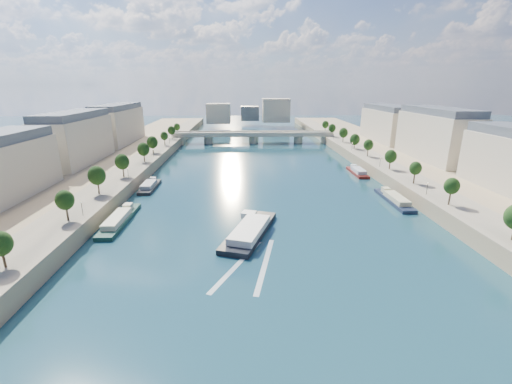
{
  "coord_description": "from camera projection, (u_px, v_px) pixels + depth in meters",
  "views": [
    {
      "loc": [
        -8.21,
        -20.24,
        39.82
      ],
      "look_at": [
        -3.69,
        90.36,
        5.0
      ],
      "focal_mm": 24.0,
      "sensor_mm": 36.0,
      "label": 1
    }
  ],
  "objects": [
    {
      "name": "wake",
      "position": [
        251.0,
        264.0,
        79.28
      ],
      "size": [
        15.8,
        25.7,
        0.04
      ],
      "color": "silver",
      "rests_on": "ground"
    },
    {
      "name": "tour_barge",
      "position": [
        250.0,
        231.0,
        94.75
      ],
      "size": [
        17.04,
        29.94,
        3.91
      ],
      "rotation": [
        0.0,
        0.0,
        -0.33
      ],
      "color": "black",
      "rests_on": "ground"
    },
    {
      "name": "buildings_right",
      "position": [
        475.0,
        146.0,
        136.68
      ],
      "size": [
        16.0,
        226.0,
        23.2
      ],
      "color": "#C1AE94",
      "rests_on": "ground"
    },
    {
      "name": "bridge",
      "position": [
        254.0,
        136.0,
        242.53
      ],
      "size": [
        112.0,
        12.0,
        8.15
      ],
      "color": "#C1B79E",
      "rests_on": "ground"
    },
    {
      "name": "moored_barges_right",
      "position": [
        458.0,
        247.0,
        85.67
      ],
      "size": [
        5.0,
        170.42,
        3.6
      ],
      "color": "black",
      "rests_on": "ground"
    },
    {
      "name": "quay_right",
      "position": [
        455.0,
        188.0,
        128.93
      ],
      "size": [
        44.0,
        520.0,
        5.0
      ],
      "primitive_type": "cube",
      "color": "#9E8460",
      "rests_on": "ground"
    },
    {
      "name": "trees_right",
      "position": [
        402.0,
        162.0,
        135.4
      ],
      "size": [
        4.8,
        268.8,
        8.26
      ],
      "color": "#382B1E",
      "rests_on": "ground"
    },
    {
      "name": "trees_left",
      "position": [
        113.0,
        170.0,
        123.49
      ],
      "size": [
        4.8,
        268.8,
        8.26
      ],
      "color": "#382B1E",
      "rests_on": "ground"
    },
    {
      "name": "pave_left",
      "position": [
        107.0,
        186.0,
        123.14
      ],
      "size": [
        14.0,
        520.0,
        0.1
      ],
      "primitive_type": "cube",
      "color": "gray",
      "rests_on": "quay_left"
    },
    {
      "name": "buildings_left",
      "position": [
        40.0,
        149.0,
        130.06
      ],
      "size": [
        16.0,
        226.0,
        23.2
      ],
      "color": "#C1AE94",
      "rests_on": "ground"
    },
    {
      "name": "pave_right",
      "position": [
        417.0,
        182.0,
        127.58
      ],
      "size": [
        14.0,
        520.0,
        0.1
      ],
      "primitive_type": "cube",
      "color": "gray",
      "rests_on": "quay_right"
    },
    {
      "name": "ground",
      "position": [
        265.0,
        197.0,
        126.87
      ],
      "size": [
        700.0,
        700.0,
        0.0
      ],
      "primitive_type": "plane",
      "color": "#0C2C36",
      "rests_on": "ground"
    },
    {
      "name": "moored_barges_left",
      "position": [
        54.0,
        292.0,
        67.12
      ],
      "size": [
        5.0,
        161.83,
        3.6
      ],
      "color": "#1D2B40",
      "rests_on": "ground"
    },
    {
      "name": "skyline",
      "position": [
        253.0,
        112.0,
        331.83
      ],
      "size": [
        79.0,
        42.0,
        22.0
      ],
      "color": "#C1AE94",
      "rests_on": "ground"
    },
    {
      "name": "quay_left",
      "position": [
        66.0,
        193.0,
        123.32
      ],
      "size": [
        44.0,
        520.0,
        5.0
      ],
      "primitive_type": "cube",
      "color": "#9E8460",
      "rests_on": "ground"
    },
    {
      "name": "lamps_right",
      "position": [
        400.0,
        172.0,
        131.35
      ],
      "size": [
        0.36,
        200.36,
        4.28
      ],
      "color": "black",
      "rests_on": "ground"
    },
    {
      "name": "lamps_left",
      "position": [
        109.0,
        186.0,
        112.96
      ],
      "size": [
        0.36,
        200.36,
        4.28
      ],
      "color": "black",
      "rests_on": "ground"
    }
  ]
}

